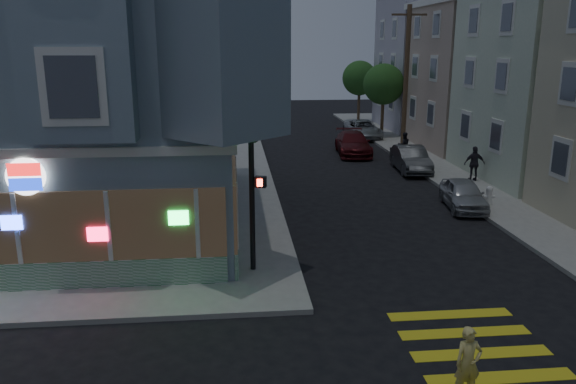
{
  "coord_description": "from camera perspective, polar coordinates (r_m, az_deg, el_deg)",
  "views": [
    {
      "loc": [
        1.04,
        -11.07,
        6.74
      ],
      "look_at": [
        2.66,
        5.2,
        2.45
      ],
      "focal_mm": 35.0,
      "sensor_mm": 36.0,
      "label": 1
    }
  ],
  "objects": [
    {
      "name": "ground",
      "position": [
        13.0,
        -9.86,
        -16.76
      ],
      "size": [
        120.0,
        120.0,
        0.0
      ],
      "primitive_type": "plane",
      "color": "black",
      "rests_on": "ground"
    },
    {
      "name": "sidewalk_ne",
      "position": [
        41.08,
        26.81,
        3.78
      ],
      "size": [
        24.0,
        42.0,
        0.15
      ],
      "primitive_type": "cube",
      "color": "gray",
      "rests_on": "ground"
    },
    {
      "name": "corner_building",
      "position": [
        23.17,
        -23.84,
        11.2
      ],
      "size": [
        14.6,
        14.6,
        11.4
      ],
      "color": "slate",
      "rests_on": "sidewalk_nw"
    },
    {
      "name": "row_house_c",
      "position": [
        40.57,
        21.81,
        10.72
      ],
      "size": [
        12.0,
        8.6,
        9.0
      ],
      "primitive_type": "cube",
      "color": "tan",
      "rests_on": "sidewalk_ne"
    },
    {
      "name": "row_house_d",
      "position": [
        48.72,
        17.02,
        12.5
      ],
      "size": [
        12.0,
        8.6,
        10.5
      ],
      "primitive_type": "cube",
      "color": "#AFA9BA",
      "rests_on": "sidewalk_ne"
    },
    {
      "name": "utility_pole",
      "position": [
        36.79,
        11.91,
        11.37
      ],
      "size": [
        2.2,
        0.3,
        9.0
      ],
      "color": "#4C3826",
      "rests_on": "sidewalk_ne"
    },
    {
      "name": "street_tree_near",
      "position": [
        42.65,
        9.69,
        10.73
      ],
      "size": [
        3.0,
        3.0,
        5.3
      ],
      "color": "#4C3826",
      "rests_on": "sidewalk_ne"
    },
    {
      "name": "street_tree_far",
      "position": [
        50.4,
        7.28,
        11.4
      ],
      "size": [
        3.0,
        3.0,
        5.3
      ],
      "color": "#4C3826",
      "rests_on": "sidewalk_ne"
    },
    {
      "name": "running_child",
      "position": [
        11.94,
        17.82,
        -16.22
      ],
      "size": [
        0.56,
        0.38,
        1.49
      ],
      "primitive_type": "imported",
      "rotation": [
        0.0,
        0.0,
        0.05
      ],
      "color": "#CCBE68",
      "rests_on": "ground"
    },
    {
      "name": "pedestrian_a",
      "position": [
        34.61,
        11.7,
        4.7
      ],
      "size": [
        0.76,
        0.59,
        1.53
      ],
      "primitive_type": "imported",
      "rotation": [
        0.0,
        0.0,
        3.16
      ],
      "color": "black",
      "rests_on": "sidewalk_ne"
    },
    {
      "name": "pedestrian_b",
      "position": [
        29.48,
        18.41,
        2.75
      ],
      "size": [
        1.05,
        0.51,
        1.74
      ],
      "primitive_type": "imported",
      "rotation": [
        0.0,
        0.0,
        3.05
      ],
      "color": "#24222A",
      "rests_on": "sidewalk_ne"
    },
    {
      "name": "parked_car_a",
      "position": [
        24.87,
        17.39,
        -0.22
      ],
      "size": [
        1.97,
        3.83,
        1.25
      ],
      "primitive_type": "imported",
      "rotation": [
        0.0,
        0.0,
        -0.14
      ],
      "color": "#A7ABAF",
      "rests_on": "ground"
    },
    {
      "name": "parked_car_b",
      "position": [
        31.43,
        12.37,
        3.27
      ],
      "size": [
        1.74,
        4.32,
        1.39
      ],
      "primitive_type": "imported",
      "rotation": [
        0.0,
        0.0,
        -0.06
      ],
      "color": "#3A3D40",
      "rests_on": "ground"
    },
    {
      "name": "parked_car_c",
      "position": [
        35.82,
        6.62,
        4.92
      ],
      "size": [
        2.39,
        5.06,
        1.42
      ],
      "primitive_type": "imported",
      "rotation": [
        0.0,
        0.0,
        -0.08
      ],
      "color": "#511216",
      "rests_on": "ground"
    },
    {
      "name": "parked_car_d",
      "position": [
        42.35,
        7.63,
        6.32
      ],
      "size": [
        2.23,
        4.8,
        1.33
      ],
      "primitive_type": "imported",
      "rotation": [
        0.0,
        0.0,
        0.01
      ],
      "color": "#9A9FA4",
      "rests_on": "ground"
    },
    {
      "name": "traffic_signal",
      "position": [
        16.15,
        -3.66,
        3.25
      ],
      "size": [
        0.63,
        0.56,
        5.02
      ],
      "rotation": [
        0.0,
        0.0,
        -0.29
      ],
      "color": "black",
      "rests_on": "sidewalk_nw"
    },
    {
      "name": "fire_hydrant",
      "position": [
        25.22,
        19.75,
        -0.3
      ],
      "size": [
        0.48,
        0.28,
        0.83
      ],
      "color": "silver",
      "rests_on": "sidewalk_ne"
    }
  ]
}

